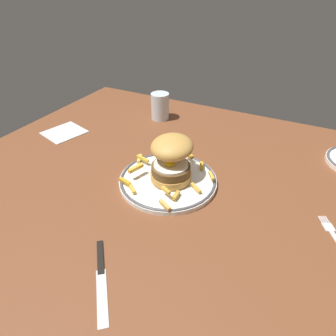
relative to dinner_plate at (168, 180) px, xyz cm
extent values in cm
cube|color=brown|center=(0.79, 0.62, -2.84)|extent=(124.96, 106.73, 4.00)
cylinder|color=white|center=(0.00, 0.00, -0.24)|extent=(25.87, 25.87, 1.20)
torus|color=#4C4C51|center=(0.00, 0.00, 0.36)|extent=(25.47, 25.47, 0.80)
cylinder|color=#C89043|center=(1.08, 0.06, 1.66)|extent=(10.65, 10.65, 1.80)
cylinder|color=brown|center=(1.08, 0.06, 3.67)|extent=(10.09, 10.09, 2.21)
cylinder|color=white|center=(1.08, 0.06, 5.03)|extent=(8.86, 8.86, 0.50)
ellipsoid|color=yellow|center=(0.74, -0.43, 5.70)|extent=(2.60, 2.60, 1.40)
ellipsoid|color=#C39145|center=(0.26, 1.71, 9.30)|extent=(12.81, 13.16, 5.95)
cube|color=#EFB94C|center=(-11.18, 3.91, 1.16)|extent=(2.08, 3.93, 0.80)
cube|color=gold|center=(-4.08, 10.46, 1.19)|extent=(0.89, 2.88, 0.86)
cube|color=gold|center=(2.98, -7.06, 2.65)|extent=(3.01, 1.93, 0.75)
cube|color=gold|center=(5.29, -6.16, 1.23)|extent=(0.99, 2.95, 0.93)
cube|color=gold|center=(10.41, 4.48, 1.83)|extent=(2.55, 3.18, 0.71)
cube|color=gold|center=(6.14, 8.62, 1.21)|extent=(2.03, 3.15, 0.89)
cube|color=gold|center=(-9.74, 3.30, 1.90)|extent=(4.32, 1.77, 0.76)
cube|color=gold|center=(-6.03, -8.40, 1.12)|extent=(4.03, 3.41, 0.71)
cube|color=gold|center=(1.55, 10.30, 2.25)|extent=(3.11, 2.16, 0.99)
cube|color=gold|center=(8.41, -1.22, 1.15)|extent=(3.60, 2.80, 0.76)
cube|color=gold|center=(-8.67, -7.21, 1.22)|extent=(3.92, 1.89, 0.91)
cube|color=gold|center=(-4.90, 7.16, 2.88)|extent=(2.58, 2.70, 0.85)
cube|color=gold|center=(-7.88, -3.11, 3.21)|extent=(2.37, 4.71, 0.98)
cube|color=#EAAB4F|center=(4.42, -10.39, 1.18)|extent=(3.71, 2.49, 0.83)
cylinder|color=silver|center=(-20.75, 34.47, 4.04)|extent=(6.76, 6.76, 9.75)
cylinder|color=silver|center=(-20.75, 34.47, 2.43)|extent=(6.22, 6.22, 6.53)
cube|color=silver|center=(38.95, 1.43, -0.66)|extent=(3.05, 3.14, 0.32)
cube|color=silver|center=(37.28, 3.05, -0.66)|extent=(1.32, 2.26, 0.28)
cube|color=silver|center=(37.72, 3.28, -0.66)|extent=(1.32, 2.26, 0.28)
cube|color=silver|center=(38.17, 3.50, -0.66)|extent=(1.32, 2.26, 0.28)
cube|color=silver|center=(38.62, 3.73, -0.66)|extent=(1.32, 2.26, 0.28)
cube|color=black|center=(-0.94, -27.70, -0.54)|extent=(6.05, 6.91, 0.70)
cube|color=silver|center=(4.51, -34.23, -0.64)|extent=(8.43, 9.60, 0.24)
cube|color=silver|center=(-45.23, 8.92, -0.64)|extent=(14.79, 15.25, 0.40)
camera|label=1|loc=(27.14, -53.63, 45.55)|focal=30.32mm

